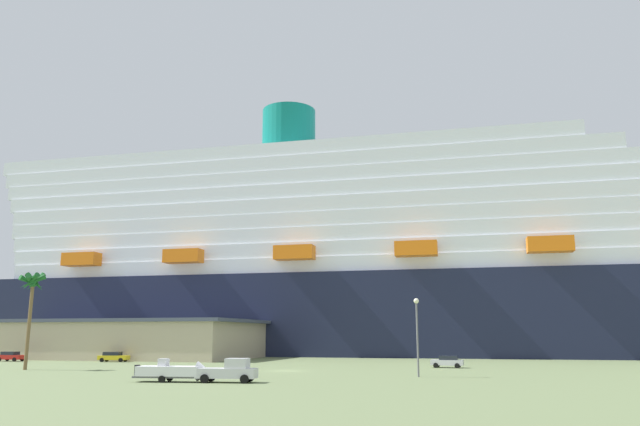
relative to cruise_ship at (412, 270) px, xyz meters
name	(u,v)px	position (x,y,z in m)	size (l,w,h in m)	color
ground_plane	(332,361)	(-12.15, -30.43, -18.37)	(600.00, 600.00, 0.00)	#66754C
cruise_ship	(412,270)	(0.00, 0.00, 0.00)	(248.46, 42.82, 64.63)	#191E38
terminal_building	(116,339)	(-54.57, -27.60, -14.82)	(55.07, 29.25, 7.05)	#B7A88C
pickup_truck	(229,371)	(-12.48, -79.39, -17.33)	(5.75, 2.66, 2.20)	silver
small_boat_on_trailer	(176,372)	(-17.57, -79.82, -17.41)	(8.31, 2.52, 2.15)	#595960
palm_tree	(32,288)	(-45.03, -65.18, -8.15)	(3.50, 3.60, 12.39)	brown
street_lamp	(417,325)	(4.35, -68.05, -13.05)	(0.56, 0.56, 8.21)	slate
parked_car_silver_sedan	(448,361)	(7.25, -49.24, -17.54)	(4.44, 2.51, 1.58)	silver
parked_car_red_hatchback	(11,356)	(-63.94, -44.19, -17.54)	(4.43, 2.12, 1.58)	red
parked_car_yellow_taxi	(113,357)	(-46.06, -42.62, -17.54)	(4.95, 2.61, 1.58)	yellow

